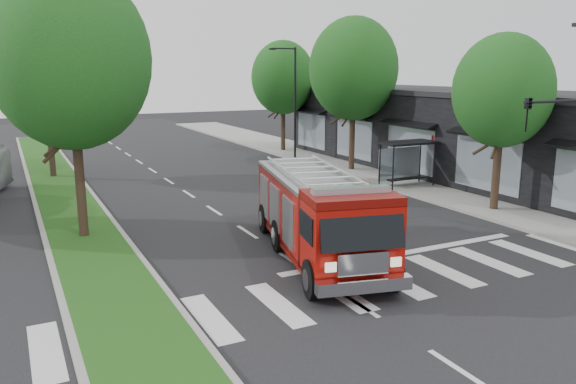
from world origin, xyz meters
TOP-DOWN VIEW (x-y plane):
  - ground at (0.00, 0.00)m, footprint 140.00×140.00m
  - sidewalk_right at (12.50, 10.00)m, footprint 5.00×80.00m
  - median at (-6.00, 18.00)m, footprint 3.00×50.00m
  - storefront_row at (17.00, 10.00)m, footprint 8.00×30.00m
  - bus_shelter at (11.20, 8.15)m, footprint 3.20×1.60m
  - tree_right_near at (11.50, 2.00)m, footprint 4.40×4.40m
  - tree_right_mid at (11.50, 14.00)m, footprint 5.60×5.60m
  - tree_right_far at (11.50, 24.00)m, footprint 5.00×5.00m
  - tree_median_near at (-6.00, 6.00)m, footprint 5.80×5.80m
  - tree_median_far at (-6.00, 20.00)m, footprint 5.60×5.60m
  - streetlight_right_far at (10.35, 20.00)m, footprint 2.11×0.20m
  - fire_engine at (1.06, 0.07)m, footprint 4.70×9.44m

SIDE VIEW (x-z plane):
  - ground at x=0.00m, z-range 0.00..0.00m
  - sidewalk_right at x=12.50m, z-range 0.00..0.15m
  - median at x=-6.00m, z-range 0.00..0.16m
  - fire_engine at x=1.06m, z-range -0.06..3.08m
  - bus_shelter at x=11.20m, z-range 0.73..3.34m
  - storefront_row at x=17.00m, z-range 0.00..5.00m
  - streetlight_right_far at x=10.35m, z-range 0.48..8.48m
  - tree_right_near at x=11.50m, z-range 1.48..9.53m
  - tree_right_far at x=11.50m, z-range 1.47..10.20m
  - tree_right_mid at x=11.50m, z-range 1.63..11.35m
  - tree_median_far at x=-6.00m, z-range 1.63..11.35m
  - tree_median_near at x=-6.00m, z-range 1.73..11.89m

